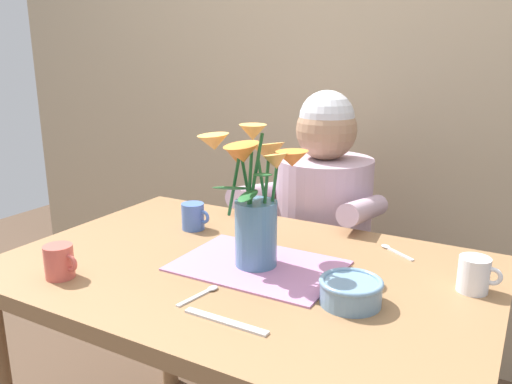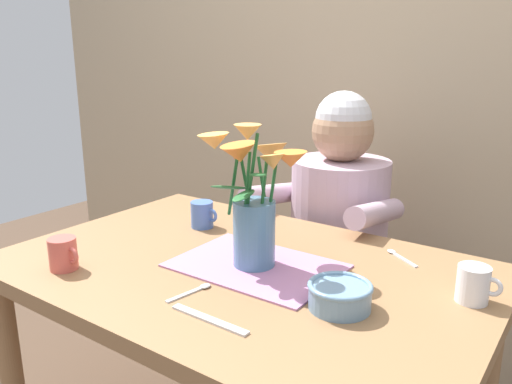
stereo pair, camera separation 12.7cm
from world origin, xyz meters
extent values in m
cube|color=tan|center=(0.00, 1.05, 1.25)|extent=(4.00, 0.10, 2.50)
cube|color=olive|center=(0.00, 0.00, 0.72)|extent=(1.20, 0.80, 0.04)
cylinder|color=olive|center=(-0.54, 0.34, 0.35)|extent=(0.06, 0.06, 0.70)
cylinder|color=#4C4C56|center=(-0.03, 0.62, 0.20)|extent=(0.30, 0.30, 0.40)
cylinder|color=#BC9EB2|center=(-0.03, 0.62, 0.65)|extent=(0.34, 0.34, 0.50)
sphere|color=#A37A5B|center=(-0.03, 0.62, 1.00)|extent=(0.21, 0.21, 0.21)
sphere|color=silver|center=(-0.03, 0.62, 1.04)|extent=(0.19, 0.19, 0.19)
cylinder|color=#BC9EB2|center=(-0.22, 0.48, 0.78)|extent=(0.07, 0.33, 0.12)
cylinder|color=#BC9EB2|center=(0.16, 0.48, 0.78)|extent=(0.07, 0.33, 0.12)
cube|color=#B275A3|center=(0.04, 0.01, 0.74)|extent=(0.40, 0.28, 0.00)
cylinder|color=teal|center=(0.03, 0.01, 0.82)|extent=(0.10, 0.10, 0.17)
cylinder|color=#23602D|center=(0.06, 0.01, 0.93)|extent=(0.01, 0.04, 0.15)
cone|color=#EFA84C|center=(0.08, 0.02, 1.01)|extent=(0.08, 0.07, 0.04)
sphere|color=#E5D14C|center=(0.08, 0.02, 1.02)|extent=(0.02, 0.02, 0.02)
cylinder|color=#23602D|center=(0.07, 0.04, 0.93)|extent=(0.01, 0.04, 0.15)
cone|color=orange|center=(0.10, 0.06, 1.01)|extent=(0.11, 0.11, 0.04)
sphere|color=#E5D14C|center=(0.10, 0.06, 1.02)|extent=(0.02, 0.02, 0.02)
cylinder|color=#23602D|center=(0.02, 0.06, 0.93)|extent=(0.04, 0.01, 0.15)
cone|color=#EFA84C|center=(0.01, 0.11, 1.01)|extent=(0.12, 0.12, 0.06)
sphere|color=#E5D14C|center=(0.01, 0.11, 1.01)|extent=(0.02, 0.02, 0.02)
cylinder|color=#23602D|center=(0.00, 0.02, 0.93)|extent=(0.03, 0.03, 0.15)
cone|color=orange|center=(-0.04, 0.04, 1.01)|extent=(0.08, 0.08, 0.04)
sphere|color=#E5D14C|center=(-0.04, 0.04, 1.02)|extent=(0.02, 0.02, 0.02)
cylinder|color=#23602D|center=(-0.02, 0.00, 0.95)|extent=(0.06, 0.03, 0.18)
cone|color=#EFA84C|center=(-0.07, -0.01, 1.05)|extent=(0.11, 0.11, 0.04)
sphere|color=#E5D14C|center=(-0.07, -0.01, 1.05)|extent=(0.02, 0.02, 0.02)
cylinder|color=#23602D|center=(0.03, -0.01, 0.94)|extent=(0.02, 0.05, 0.17)
cone|color=orange|center=(0.02, -0.03, 1.03)|extent=(0.12, 0.12, 0.05)
sphere|color=#E5D14C|center=(0.02, -0.03, 1.04)|extent=(0.02, 0.02, 0.02)
cylinder|color=#23602D|center=(0.04, -0.02, 0.97)|extent=(0.06, 0.03, 0.22)
cone|color=#EFA84C|center=(0.06, -0.05, 1.09)|extent=(0.08, 0.08, 0.03)
sphere|color=#E5D14C|center=(0.06, -0.05, 1.09)|extent=(0.02, 0.02, 0.02)
ellipsoid|color=#23602D|center=(0.04, -0.05, 0.94)|extent=(0.06, 0.10, 0.02)
ellipsoid|color=#23602D|center=(-0.02, -0.02, 0.94)|extent=(0.10, 0.09, 0.02)
ellipsoid|color=#23602D|center=(0.07, -0.03, 0.99)|extent=(0.09, 0.09, 0.03)
cylinder|color=#6689A8|center=(0.30, -0.06, 0.77)|extent=(0.13, 0.13, 0.05)
torus|color=#6689A8|center=(0.30, -0.06, 0.79)|extent=(0.14, 0.14, 0.01)
cube|color=silver|center=(0.11, -0.26, 0.74)|extent=(0.19, 0.02, 0.00)
cylinder|color=#CC564C|center=(-0.34, -0.27, 0.78)|extent=(0.07, 0.07, 0.08)
torus|color=#CC564C|center=(-0.30, -0.27, 0.78)|extent=(0.04, 0.01, 0.04)
cylinder|color=#476BB7|center=(-0.27, 0.16, 0.78)|extent=(0.07, 0.07, 0.08)
torus|color=#476BB7|center=(-0.23, 0.16, 0.78)|extent=(0.04, 0.01, 0.04)
cylinder|color=silver|center=(0.52, 0.13, 0.78)|extent=(0.07, 0.07, 0.08)
torus|color=silver|center=(0.56, 0.13, 0.78)|extent=(0.04, 0.01, 0.04)
cube|color=silver|center=(0.00, -0.21, 0.74)|extent=(0.03, 0.10, 0.00)
ellipsoid|color=silver|center=(0.01, -0.15, 0.74)|extent=(0.02, 0.03, 0.01)
cube|color=silver|center=(0.32, 0.26, 0.74)|extent=(0.09, 0.06, 0.00)
ellipsoid|color=silver|center=(0.28, 0.29, 0.74)|extent=(0.03, 0.03, 0.01)
camera|label=1|loc=(0.61, -1.02, 1.25)|focal=35.80mm
camera|label=2|loc=(0.72, -0.95, 1.25)|focal=35.80mm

